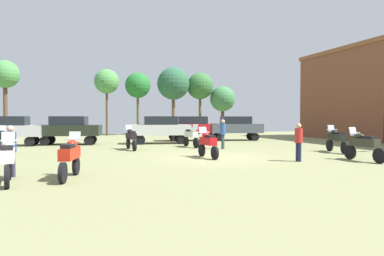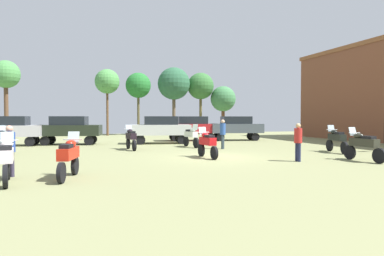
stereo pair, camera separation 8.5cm
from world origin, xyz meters
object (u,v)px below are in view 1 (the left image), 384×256
(tree_3, at_px, (173,84))
(person_1, at_px, (223,132))
(motorcycle_6, at_px, (364,145))
(motorcycle_10, at_px, (8,159))
(motorcycle_1, at_px, (1,140))
(motorcycle_5, at_px, (337,139))
(car_1, at_px, (9,129))
(motorcycle_4, at_px, (191,136))
(motorcycle_9, at_px, (131,138))
(car_4, at_px, (161,128))
(tree_2, at_px, (5,76))
(tree_4, at_px, (200,86))
(tree_6, at_px, (223,99))
(person_2, at_px, (299,139))
(person_3, at_px, (11,147))
(car_2, at_px, (236,126))
(tree_1, at_px, (138,86))
(car_3, at_px, (192,127))
(car_5, at_px, (69,128))
(motorcycle_2, at_px, (70,156))
(motorcycle_7, at_px, (208,143))
(tree_5, at_px, (107,82))

(tree_3, bearing_deg, person_1, -94.75)
(motorcycle_6, bearing_deg, motorcycle_10, -178.03)
(motorcycle_1, relative_size, motorcycle_6, 0.95)
(motorcycle_1, xyz_separation_m, motorcycle_5, (17.37, -4.65, 0.01))
(car_1, distance_m, person_1, 14.38)
(motorcycle_4, distance_m, motorcycle_9, 4.01)
(motorcycle_10, xyz_separation_m, car_4, (7.56, 13.92, 0.44))
(tree_2, xyz_separation_m, tree_4, (19.83, 0.72, -0.45))
(car_4, bearing_deg, tree_6, -31.24)
(motorcycle_6, height_order, tree_3, tree_3)
(person_2, relative_size, person_3, 1.00)
(person_2, bearing_deg, car_2, -15.34)
(motorcycle_6, bearing_deg, tree_1, 100.40)
(car_4, height_order, tree_2, tree_2)
(car_3, distance_m, car_5, 9.55)
(motorcycle_1, xyz_separation_m, car_1, (-0.63, 5.59, 0.44))
(motorcycle_2, distance_m, tree_1, 27.62)
(motorcycle_7, xyz_separation_m, motorcycle_9, (-2.93, 5.23, 0.01))
(motorcycle_5, height_order, car_5, car_5)
(car_4, distance_m, person_3, 14.91)
(motorcycle_4, height_order, motorcycle_6, motorcycle_4)
(motorcycle_6, relative_size, car_2, 0.50)
(tree_6, bearing_deg, motorcycle_5, -95.75)
(tree_4, relative_size, tree_5, 1.00)
(car_3, relative_size, tree_1, 0.66)
(person_1, xyz_separation_m, tree_5, (-5.65, 18.12, 4.58))
(motorcycle_6, relative_size, motorcycle_10, 1.05)
(motorcycle_10, bearing_deg, tree_5, 71.92)
(motorcycle_2, height_order, car_5, car_5)
(motorcycle_9, xyz_separation_m, car_3, (5.83, 6.61, 0.45))
(motorcycle_4, height_order, motorcycle_9, motorcycle_4)
(car_4, distance_m, tree_2, 17.96)
(motorcycle_5, height_order, motorcycle_9, motorcycle_5)
(motorcycle_5, bearing_deg, motorcycle_1, 177.13)
(motorcycle_5, relative_size, motorcycle_10, 1.05)
(person_2, bearing_deg, tree_2, 31.49)
(car_3, height_order, person_2, car_3)
(motorcycle_1, relative_size, car_1, 0.48)
(motorcycle_4, relative_size, person_2, 1.29)
(motorcycle_5, height_order, tree_5, tree_5)
(car_5, bearing_deg, motorcycle_1, 160.99)
(car_5, distance_m, tree_3, 16.20)
(tree_2, distance_m, tree_5, 9.47)
(tree_1, height_order, tree_2, tree_2)
(person_3, distance_m, tree_2, 25.78)
(car_2, distance_m, tree_2, 22.34)
(tree_6, bearing_deg, person_1, -112.32)
(motorcycle_10, height_order, car_5, car_5)
(car_3, xyz_separation_m, car_5, (-9.45, -1.35, 0.00))
(tree_6, bearing_deg, car_4, -128.93)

